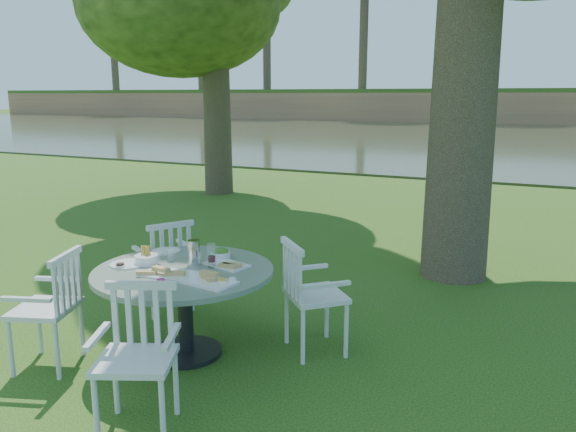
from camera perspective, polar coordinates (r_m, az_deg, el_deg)
The scene contains 9 objects.
ground at distance 5.77m, azimuth -0.86°, elevation -8.66°, with size 140.00×140.00×0.00m, color #1B3D0C.
table at distance 4.53m, azimuth -10.50°, elevation -6.95°, with size 1.41×1.41×0.72m.
chair_ne at distance 4.52m, azimuth 1.75°, elevation -7.37°, with size 0.64×0.64×0.92m.
chair_nw at distance 5.45m, azimuth -12.13°, elevation -4.32°, with size 0.60×0.61×0.90m.
chair_sw at distance 4.63m, azimuth -22.55°, elevation -7.97°, with size 0.56×0.58×0.91m.
chair_se at distance 3.71m, azimuth -14.88°, elevation -12.50°, with size 0.59×0.57×0.90m.
tableware at distance 4.54m, azimuth -10.73°, elevation -4.64°, with size 1.18×0.87×0.20m.
river at distance 28.01m, azimuth 20.55°, elevation 7.24°, with size 100.00×28.00×0.12m, color #2E341F.
far_bank at distance 46.29m, azimuth 23.74°, elevation 17.67°, with size 100.00×18.00×15.20m.
Camera 1 is at (2.38, -4.83, 2.06)m, focal length 35.00 mm.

